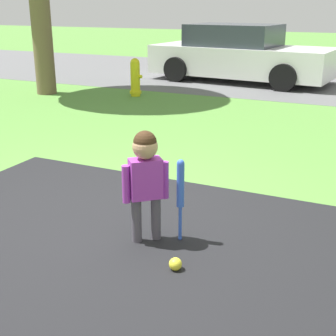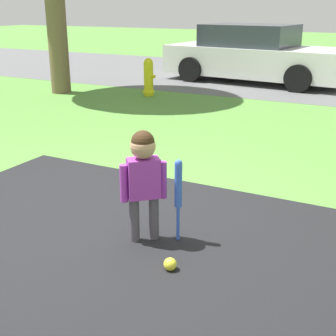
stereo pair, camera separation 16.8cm
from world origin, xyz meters
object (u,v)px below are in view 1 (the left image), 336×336
sports_ball (175,264)px  fire_hydrant (135,78)px  parked_car (240,55)px  baseball_bat (180,189)px  child (145,171)px

sports_ball → fire_hydrant: size_ratio=0.12×
fire_hydrant → parked_car: (1.31, 2.78, 0.25)m
baseball_bat → parked_car: size_ratio=0.15×
child → parked_car: size_ratio=0.20×
child → parked_car: bearing=59.8°
child → fire_hydrant: 6.17m
child → sports_ball: child is taller
parked_car → sports_ball: bearing=-70.5°
child → baseball_bat: (0.24, 0.11, -0.14)m
child → baseball_bat: bearing=-16.8°
fire_hydrant → parked_car: bearing=64.7°
sports_ball → fire_hydrant: fire_hydrant is taller
child → fire_hydrant: size_ratio=1.18×
child → sports_ball: 0.73m
baseball_bat → fire_hydrant: size_ratio=0.89×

